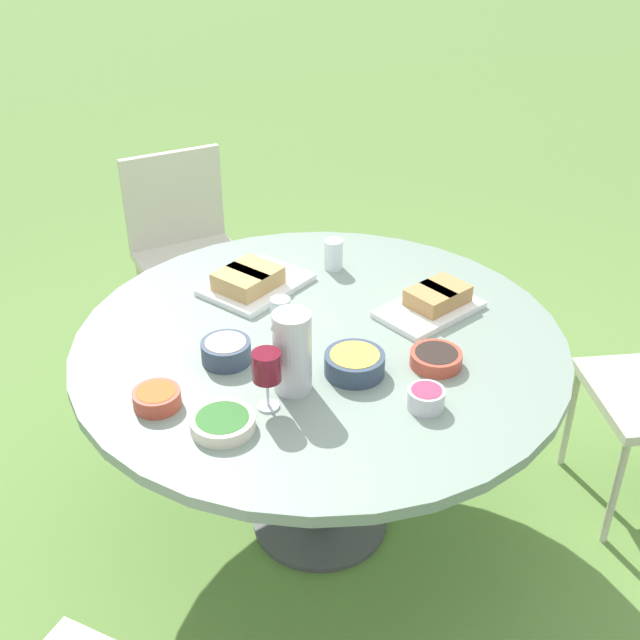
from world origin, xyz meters
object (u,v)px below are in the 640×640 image
Objects in this scene: dining_table at (320,361)px; wine_glass at (267,368)px; water_pitcher at (292,352)px; chair_near_left at (185,240)px.

dining_table is 0.42m from wine_glass.
water_pitcher is at bearing 53.09° from dining_table.
chair_near_left is (0.14, -1.29, -0.15)m from dining_table.
wine_glass reaches higher than chair_near_left.
chair_near_left is at bearing -90.72° from water_pitcher.
chair_near_left reaches higher than dining_table.
dining_table is 6.28× the size of water_pitcher.
chair_near_left is at bearing -93.93° from wine_glass.
water_pitcher is (0.16, 0.21, 0.20)m from dining_table.
chair_near_left is at bearing -83.76° from dining_table.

